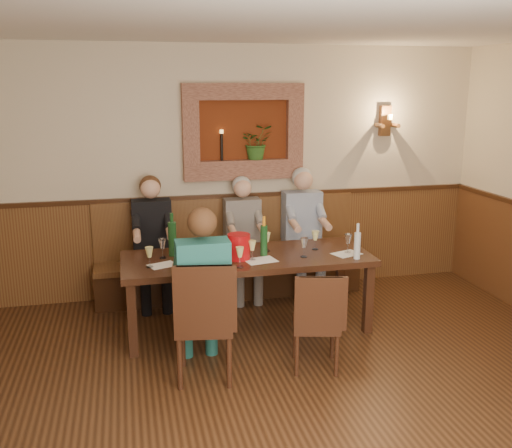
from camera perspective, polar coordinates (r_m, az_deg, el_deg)
The scene contains 32 objects.
ground_plane at distance 4.23m, azimuth 4.78°, elevation -20.28°, with size 6.00×6.00×0.00m, color black.
room_shell at distance 3.54m, azimuth 5.39°, elevation 5.93°, with size 6.04×6.04×2.82m.
wainscoting at distance 3.94m, azimuth 4.95°, elevation -13.19°, with size 6.02×6.02×1.15m.
wall_niche at distance 6.44m, azimuth -0.88°, elevation 8.79°, with size 1.36×0.30×1.06m.
wall_sconce at distance 6.96m, azimuth 12.83°, elevation 9.96°, with size 0.25×0.20×0.35m.
dining_table at distance 5.56m, azimuth -0.89°, elevation -3.93°, with size 2.40×0.90×0.75m.
bench at distance 6.55m, azimuth -2.62°, elevation -4.37°, with size 3.00×0.45×1.11m.
chair_near_left at distance 4.78m, azimuth -5.14°, elevation -11.88°, with size 0.53×0.53×1.03m.
chair_near_right at distance 4.97m, azimuth 5.97°, elevation -11.49°, with size 0.47×0.47×0.87m.
person_bench_left at distance 6.28m, azimuth -10.21°, elevation -2.89°, with size 0.42×0.51×1.42m.
person_bench_mid at distance 6.40m, azimuth -1.23°, elevation -2.52°, with size 0.40×0.49×1.38m.
person_bench_right at distance 6.57m, azimuth 4.77°, elevation -1.84°, with size 0.43×0.53×1.46m.
person_chair_front at distance 4.78m, azimuth -5.39°, elevation -8.04°, with size 0.43×0.52×1.44m.
spittoon_bucket at distance 5.41m, azimuth -1.72°, elevation -2.27°, with size 0.21×0.21×0.24m, color #B70B0F.
wine_bottle_green_a at distance 5.51m, azimuth 0.80°, elevation -1.56°, with size 0.09×0.09×0.39m.
wine_bottle_green_b at distance 5.56m, azimuth -8.36°, elevation -1.40°, with size 0.09×0.09×0.42m.
water_bottle at distance 5.49m, azimuth 10.09°, elevation -2.05°, with size 0.07×0.07×0.35m.
tasting_sheet_a at distance 5.32m, azimuth -9.32°, elevation -4.08°, with size 0.25×0.18×0.00m, color white.
tasting_sheet_b at distance 5.39m, azimuth 0.46°, elevation -3.65°, with size 0.29×0.21×0.00m, color white.
tasting_sheet_c at distance 5.67m, azimuth 9.05°, elevation -2.95°, with size 0.27×0.19×0.00m, color white.
tasting_sheet_d at distance 5.21m, azimuth -4.44°, elevation -4.33°, with size 0.25×0.18×0.00m, color white.
wine_glass_0 at distance 5.26m, azimuth -10.60°, elevation -3.28°, with size 0.08×0.08×0.19m, color #E5E389, non-canonical shape.
wine_glass_1 at distance 5.51m, azimuth -9.34°, elevation -2.43°, with size 0.08×0.08×0.19m, color white, non-canonical shape.
wine_glass_2 at distance 5.26m, azimuth -5.67°, elevation -3.11°, with size 0.08×0.08×0.19m, color #E5E389, non-canonical shape.
wine_glass_3 at distance 5.51m, azimuth -4.50°, elevation -2.29°, with size 0.08×0.08×0.19m, color white, non-canonical shape.
wine_glass_4 at distance 5.38m, azimuth -0.38°, elevation -2.65°, with size 0.08×0.08×0.19m, color #E5E389, non-canonical shape.
wine_glass_5 at distance 5.66m, azimuth 1.08°, elevation -1.80°, with size 0.08×0.08×0.19m, color #E5E389, non-canonical shape.
wine_glass_6 at distance 5.49m, azimuth 4.82°, elevation -2.35°, with size 0.08×0.08×0.19m, color white, non-canonical shape.
wine_glass_7 at distance 5.75m, azimuth 5.94°, elevation -1.63°, with size 0.08×0.08×0.19m, color #E5E389, non-canonical shape.
wine_glass_8 at distance 5.67m, azimuth 9.18°, elevation -1.95°, with size 0.08×0.08×0.19m, color white, non-canonical shape.
wine_glass_9 at distance 5.17m, azimuth -1.62°, elevation -3.33°, with size 0.08×0.08×0.19m, color #E5E389, non-canonical shape.
wine_glass_10 at distance 5.18m, azimuth -5.48°, elevation -3.36°, with size 0.08×0.08×0.19m, color white, non-canonical shape.
Camera 1 is at (-1.11, -3.33, 2.37)m, focal length 40.00 mm.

